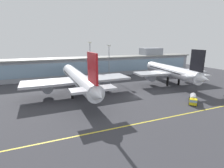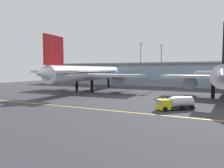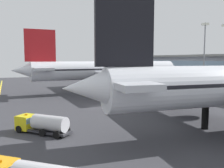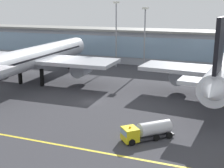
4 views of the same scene
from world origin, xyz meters
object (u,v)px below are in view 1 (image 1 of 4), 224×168
at_px(baggage_tug_near, 193,99).
at_px(apron_light_mast_centre, 90,55).
at_px(airliner_near_right, 171,71).
at_px(apron_light_mast_west, 109,57).
at_px(airliner_near_left, 78,79).

distance_m(baggage_tug_near, apron_light_mast_centre, 63.25).
height_order(airliner_near_right, apron_light_mast_west, apron_light_mast_west).
height_order(airliner_near_left, baggage_tug_near, airliner_near_left).
bearing_deg(apron_light_mast_west, baggage_tug_near, -74.93).
relative_size(airliner_near_right, baggage_tug_near, 6.34).
bearing_deg(apron_light_mast_west, apron_light_mast_centre, 165.29).
xyz_separation_m(baggage_tug_near, apron_light_mast_west, (-14.34, 53.28, 12.57)).
height_order(apron_light_mast_west, apron_light_mast_centre, apron_light_mast_centre).
distance_m(airliner_near_right, apron_light_mast_centre, 47.96).
distance_m(baggage_tug_near, apron_light_mast_west, 56.59).
xyz_separation_m(baggage_tug_near, apron_light_mast_centre, (-25.57, 56.22, 13.62)).
relative_size(airliner_near_right, apron_light_mast_west, 2.48).
height_order(airliner_near_right, baggage_tug_near, airliner_near_right).
height_order(airliner_near_right, apron_light_mast_centre, apron_light_mast_centre).
relative_size(airliner_near_left, apron_light_mast_west, 2.86).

